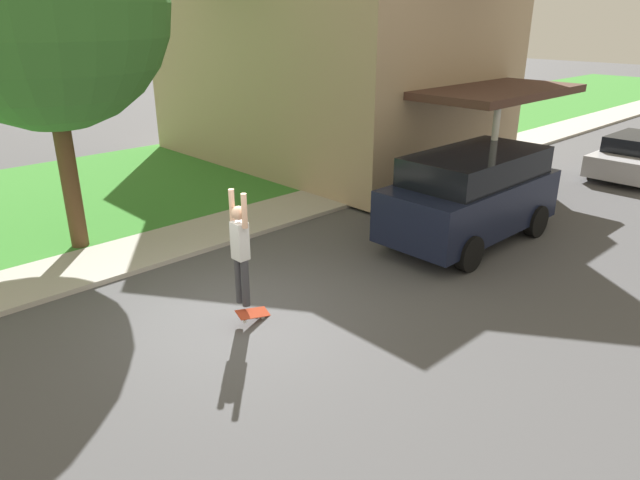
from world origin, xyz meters
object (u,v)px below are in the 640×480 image
(car_down_street, at_px, (640,156))
(skateboard, at_px, (253,313))
(suv_parked, at_px, (472,194))
(skateboarder, at_px, (240,248))
(lawn_tree_near, at_px, (40,3))

(car_down_street, relative_size, skateboard, 5.77)
(car_down_street, xyz_separation_m, skateboard, (-0.97, -14.43, -0.46))
(suv_parked, xyz_separation_m, skateboarder, (-0.50, -5.86, 0.25))
(lawn_tree_near, height_order, skateboard, lawn_tree_near)
(lawn_tree_near, xyz_separation_m, skateboard, (5.15, 0.77, -4.79))
(car_down_street, bearing_deg, skateboarder, -94.27)
(suv_parked, distance_m, skateboarder, 5.89)
(car_down_street, height_order, skateboarder, skateboarder)
(lawn_tree_near, distance_m, suv_parked, 9.40)
(car_down_street, relative_size, skateboarder, 2.16)
(car_down_street, distance_m, skateboarder, 14.59)
(lawn_tree_near, relative_size, skateboard, 10.12)
(car_down_street, height_order, skateboard, car_down_street)
(car_down_street, bearing_deg, suv_parked, -93.89)
(suv_parked, relative_size, skateboarder, 2.31)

